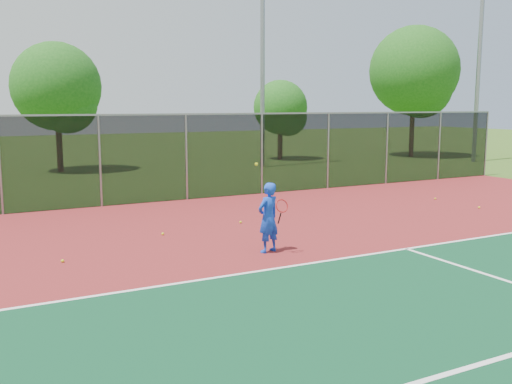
% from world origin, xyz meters
% --- Properties ---
extents(ground, '(120.00, 120.00, 0.00)m').
position_xyz_m(ground, '(0.00, 0.00, 0.00)').
color(ground, '#335718').
rests_on(ground, ground).
extents(court_apron, '(30.00, 20.00, 0.02)m').
position_xyz_m(court_apron, '(0.00, 2.00, 0.01)').
color(court_apron, maroon).
rests_on(court_apron, ground).
extents(fence_back, '(30.00, 0.06, 3.03)m').
position_xyz_m(fence_back, '(0.00, 12.00, 1.56)').
color(fence_back, black).
rests_on(fence_back, court_apron).
extents(tennis_player, '(0.67, 0.68, 2.05)m').
position_xyz_m(tennis_player, '(-0.97, 4.27, 0.82)').
color(tennis_player, blue).
rests_on(tennis_player, court_apron).
extents(practice_ball_0, '(0.07, 0.07, 0.07)m').
position_xyz_m(practice_ball_0, '(7.77, 7.89, 0.06)').
color(practice_ball_0, yellow).
rests_on(practice_ball_0, court_apron).
extents(practice_ball_1, '(0.07, 0.07, 0.07)m').
position_xyz_m(practice_ball_1, '(-2.56, 7.01, 0.06)').
color(practice_ball_1, yellow).
rests_on(practice_ball_1, court_apron).
extents(practice_ball_2, '(0.07, 0.07, 0.07)m').
position_xyz_m(practice_ball_2, '(-0.13, 7.41, 0.06)').
color(practice_ball_2, yellow).
rests_on(practice_ball_2, court_apron).
extents(practice_ball_3, '(0.07, 0.07, 0.07)m').
position_xyz_m(practice_ball_3, '(7.74, 5.94, 0.06)').
color(practice_ball_3, yellow).
rests_on(practice_ball_3, court_apron).
extents(practice_ball_4, '(0.07, 0.07, 0.07)m').
position_xyz_m(practice_ball_4, '(-5.27, 5.53, 0.06)').
color(practice_ball_4, yellow).
rests_on(practice_ball_4, court_apron).
extents(floodlight_n, '(0.90, 0.40, 12.96)m').
position_xyz_m(floodlight_n, '(7.52, 20.38, 7.26)').
color(floodlight_n, gray).
rests_on(floodlight_n, ground).
extents(floodlight_ne, '(0.90, 0.40, 12.96)m').
position_xyz_m(floodlight_ne, '(19.94, 17.07, 7.26)').
color(floodlight_ne, gray).
rests_on(floodlight_ne, ground).
extents(tree_back_left, '(4.38, 4.38, 6.43)m').
position_xyz_m(tree_back_left, '(-2.47, 23.12, 4.03)').
color(tree_back_left, '#3B2515').
rests_on(tree_back_left, ground).
extents(tree_back_mid, '(3.30, 3.30, 4.85)m').
position_xyz_m(tree_back_mid, '(10.60, 23.57, 3.04)').
color(tree_back_mid, '#3B2515').
rests_on(tree_back_mid, ground).
extents(tree_back_right, '(5.67, 5.67, 8.33)m').
position_xyz_m(tree_back_right, '(19.16, 21.32, 5.23)').
color(tree_back_right, '#3B2515').
rests_on(tree_back_right, ground).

